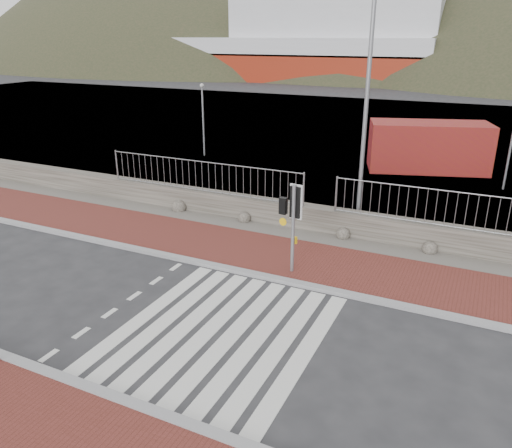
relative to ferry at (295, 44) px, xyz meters
The scene contains 15 objects.
ground 72.44m from the ferry, 70.05° to the right, with size 220.00×220.00×0.00m, color #28282B.
sidewalk_far 68.23m from the ferry, 68.75° to the right, with size 40.00×3.00×0.08m, color maroon.
kerb_near 75.25m from the ferry, 70.83° to the right, with size 40.00×0.25×0.12m, color gray.
kerb_far 69.63m from the ferry, 69.20° to the right, with size 40.00×0.25×0.12m, color gray.
zebra_crossing 72.43m from the ferry, 70.05° to the right, with size 4.62×5.60×0.01m.
gravel_strip 66.38m from the ferry, 68.13° to the right, with size 40.00×1.50×0.06m, color #59544C.
stone_wall 65.61m from the ferry, 67.86° to the right, with size 40.00×0.60×0.90m, color #454139.
railing 65.66m from the ferry, 67.91° to the right, with size 18.07×0.07×1.22m.
quay 47.29m from the ferry, 58.36° to the right, with size 120.00×40.00×0.50m, color #4C4C4F.
water 25.72m from the ferry, 11.47° to the right, with size 220.00×50.00×0.05m, color #3F4C54.
ferry is the anchor object (origin of this frame).
hills_backdrop 46.83m from the ferry, 32.50° to the left, with size 254.00×90.00×100.00m.
traffic_signal_far 69.01m from the ferry, 68.75° to the right, with size 0.67×0.29×2.75m.
streetlight 65.17m from the ferry, 66.51° to the right, with size 1.76×0.60×8.39m.
shipping_container 56.80m from the ferry, 61.64° to the right, with size 5.94×2.48×2.48m, color maroon.
Camera 1 is at (5.16, -8.93, 6.68)m, focal length 35.00 mm.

